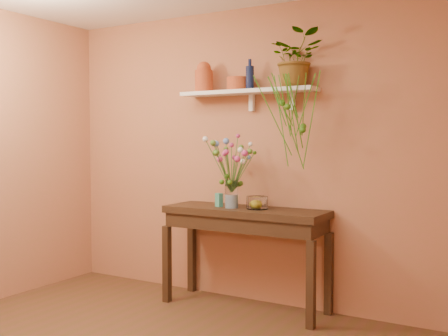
# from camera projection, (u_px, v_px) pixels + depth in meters

# --- Properties ---
(room) EXTENTS (4.04, 4.04, 2.70)m
(room) POSITION_uv_depth(u_px,v_px,m) (94.00, 163.00, 3.25)
(room) COLOR #553322
(room) RESTS_ON ground
(sideboard) EXTENTS (1.47, 0.47, 0.89)m
(sideboard) POSITION_uv_depth(u_px,v_px,m) (245.00, 223.00, 4.73)
(sideboard) COLOR #342414
(sideboard) RESTS_ON ground
(wall_shelf) EXTENTS (1.30, 0.24, 0.19)m
(wall_shelf) POSITION_uv_depth(u_px,v_px,m) (248.00, 92.00, 4.80)
(wall_shelf) COLOR white
(wall_shelf) RESTS_ON room
(terracotta_jug) EXTENTS (0.19, 0.19, 0.28)m
(terracotta_jug) POSITION_uv_depth(u_px,v_px,m) (204.00, 77.00, 5.00)
(terracotta_jug) COLOR #B7471E
(terracotta_jug) RESTS_ON wall_shelf
(terracotta_pot) EXTENTS (0.25, 0.25, 0.12)m
(terracotta_pot) POSITION_uv_depth(u_px,v_px,m) (238.00, 84.00, 4.87)
(terracotta_pot) COLOR #B7471E
(terracotta_pot) RESTS_ON wall_shelf
(blue_bottle) EXTENTS (0.09, 0.09, 0.27)m
(blue_bottle) POSITION_uv_depth(u_px,v_px,m) (250.00, 77.00, 4.78)
(blue_bottle) COLOR #101A3E
(blue_bottle) RESTS_ON wall_shelf
(spider_plant) EXTENTS (0.54, 0.51, 0.48)m
(spider_plant) POSITION_uv_depth(u_px,v_px,m) (296.00, 59.00, 4.54)
(spider_plant) COLOR #356914
(spider_plant) RESTS_ON wall_shelf
(plant_fronds) EXTENTS (0.59, 0.40, 0.78)m
(plant_fronds) POSITION_uv_depth(u_px,v_px,m) (292.00, 114.00, 4.41)
(plant_fronds) COLOR #356914
(plant_fronds) RESTS_ON wall_shelf
(glass_vase) EXTENTS (0.12, 0.12, 0.25)m
(glass_vase) POSITION_uv_depth(u_px,v_px,m) (232.00, 196.00, 4.72)
(glass_vase) COLOR white
(glass_vase) RESTS_ON sideboard
(bouquet) EXTENTS (0.47, 0.50, 0.52)m
(bouquet) POSITION_uv_depth(u_px,v_px,m) (229.00, 157.00, 4.70)
(bouquet) COLOR #386B28
(bouquet) RESTS_ON glass_vase
(glass_bowl) EXTENTS (0.18, 0.18, 0.11)m
(glass_bowl) POSITION_uv_depth(u_px,v_px,m) (257.00, 203.00, 4.65)
(glass_bowl) COLOR white
(glass_bowl) RESTS_ON sideboard
(lemon) EXTENTS (0.08, 0.08, 0.08)m
(lemon) POSITION_uv_depth(u_px,v_px,m) (256.00, 204.00, 4.66)
(lemon) COLOR yellow
(lemon) RESTS_ON glass_bowl
(carton) EXTENTS (0.07, 0.06, 0.12)m
(carton) POSITION_uv_depth(u_px,v_px,m) (219.00, 200.00, 4.81)
(carton) COLOR teal
(carton) RESTS_ON sideboard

